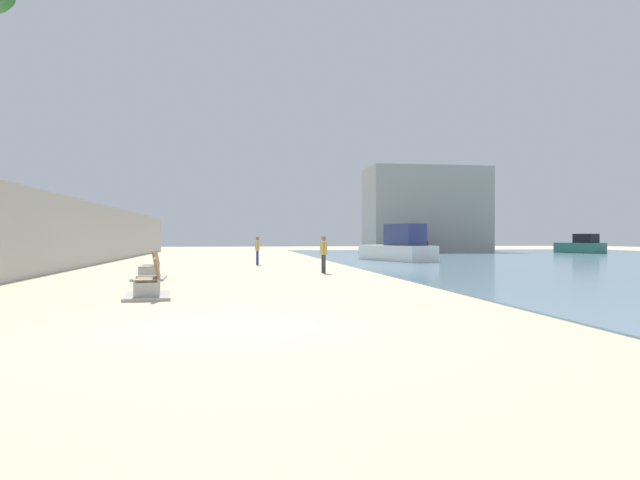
# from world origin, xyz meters

# --- Properties ---
(ground_plane) EXTENTS (120.00, 120.00, 0.00)m
(ground_plane) POSITION_xyz_m (0.00, 18.00, 0.00)
(ground_plane) COLOR beige
(seawall) EXTENTS (0.80, 64.00, 3.30)m
(seawall) POSITION_xyz_m (-7.50, 18.00, 1.65)
(seawall) COLOR #ADAAA3
(seawall) RESTS_ON ground
(bench_near) EXTENTS (1.33, 2.21, 0.98)m
(bench_near) POSITION_xyz_m (-1.98, 4.99, 0.23)
(bench_near) COLOR #ADAAA3
(bench_near) RESTS_ON ground
(bench_far) EXTENTS (1.20, 2.15, 0.98)m
(bench_far) POSITION_xyz_m (-2.80, 11.19, 0.23)
(bench_far) COLOR #ADAAA3
(bench_far) RESTS_ON ground
(person_walking) EXTENTS (0.26, 0.51, 1.55)m
(person_walking) POSITION_xyz_m (3.82, 13.58, 0.89)
(person_walking) COLOR #333338
(person_walking) RESTS_ON ground
(person_standing) EXTENTS (0.24, 0.52, 1.53)m
(person_standing) POSITION_xyz_m (1.41, 21.05, 0.88)
(person_standing) COLOR navy
(person_standing) RESTS_ON ground
(boat_far_right) EXTENTS (3.64, 6.21, 2.24)m
(boat_far_right) POSITION_xyz_m (10.12, 23.93, 0.84)
(boat_far_right) COLOR white
(boat_far_right) RESTS_ON water_bay
(boat_outer) EXTENTS (2.95, 4.62, 1.74)m
(boat_outer) POSITION_xyz_m (31.15, 37.48, 0.69)
(boat_outer) COLOR #337060
(boat_outer) RESTS_ON water_bay
(boat_distant) EXTENTS (5.32, 7.25, 2.10)m
(boat_distant) POSITION_xyz_m (17.70, 42.98, 0.81)
(boat_distant) COLOR black
(boat_distant) RESTS_ON water_bay
(harbor_building) EXTENTS (12.00, 6.00, 8.50)m
(harbor_building) POSITION_xyz_m (19.57, 46.00, 4.25)
(harbor_building) COLOR #9E9E99
(harbor_building) RESTS_ON ground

